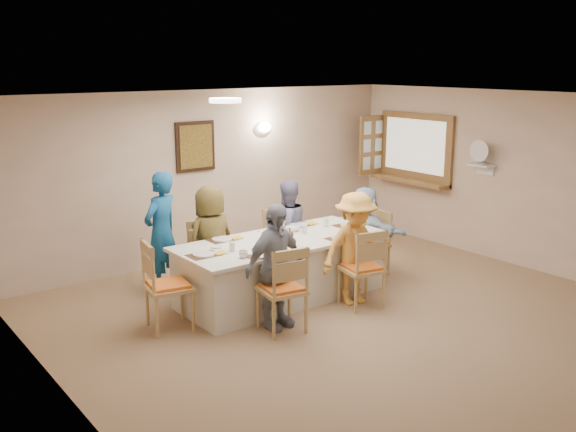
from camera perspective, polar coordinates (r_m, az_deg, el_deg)
ground at (r=7.30m, az=8.07°, el=-9.88°), size 7.00×7.00×0.00m
room_walls at (r=6.85m, az=8.48°, el=1.83°), size 7.00×7.00×7.00m
wall_picture at (r=9.37m, az=-8.23°, el=6.14°), size 0.62×0.05×0.72m
wall_sconce at (r=9.97m, az=-2.13°, el=7.86°), size 0.26×0.09×0.18m
ceiling_light at (r=7.26m, az=-5.59°, el=10.19°), size 0.36×0.36×0.05m
serving_hatch at (r=10.79m, az=11.29°, el=5.91°), size 0.06×1.50×1.15m
hatch_sill at (r=10.78m, az=10.73°, el=3.10°), size 0.30×1.50×0.05m
shutter_door at (r=11.11m, az=7.44°, el=6.28°), size 0.55×0.04×1.00m
fan_shelf at (r=9.91m, az=16.81°, el=4.34°), size 0.22×0.36×0.03m
desk_fan at (r=9.86m, az=16.77°, el=5.19°), size 0.30×0.30×0.28m
dining_table at (r=8.00m, az=-0.56°, el=-4.71°), size 2.66×1.12×0.76m
chair_back_left at (r=8.30m, az=-7.22°, el=-3.64°), size 0.50×0.50×0.90m
chair_back_right at (r=8.94m, az=-0.57°, el=-2.29°), size 0.46×0.46×0.89m
chair_front_left at (r=7.02m, az=-0.56°, el=-6.38°), size 0.55×0.55×0.99m
chair_front_right at (r=7.76m, az=6.56°, el=-4.52°), size 0.56×0.56×0.98m
chair_left_end at (r=7.19m, az=-10.55°, el=-6.02°), size 0.57×0.57×1.02m
chair_right_end at (r=8.96m, az=7.40°, el=-2.39°), size 0.45×0.45×0.89m
diner_back_left at (r=8.13m, az=-6.84°, el=-2.16°), size 0.77×0.57×1.40m
diner_back_right at (r=8.79m, az=-0.10°, el=-1.11°), size 0.65×0.51×1.32m
diner_front_left at (r=7.04m, az=-1.16°, el=-4.51°), size 0.91×0.56×1.41m
diner_front_right at (r=7.78m, az=5.99°, el=-2.90°), size 1.09×0.85×1.39m
diner_right_end at (r=8.82m, az=6.83°, el=-1.39°), size 1.29×0.76×1.25m
caregiver at (r=8.31m, az=-11.19°, el=-1.41°), size 0.85×0.81×1.56m
placemat_fl at (r=7.23m, az=-2.38°, el=-3.56°), size 0.33×0.25×0.01m
plate_fl at (r=7.22m, az=-2.38°, el=-3.48°), size 0.23×0.23×0.01m
napkin_fl at (r=7.29m, az=-1.00°, el=-3.35°), size 0.14×0.14×0.01m
placemat_fr at (r=7.95m, az=4.72°, el=-2.00°), size 0.35×0.26×0.01m
plate_fr at (r=7.94m, az=4.72°, el=-1.93°), size 0.24×0.24×0.01m
napkin_fr at (r=8.03m, az=5.91°, el=-1.82°), size 0.13×0.13×0.01m
placemat_bl at (r=7.90m, az=-5.89°, el=-2.12°), size 0.33×0.25×0.01m
plate_bl at (r=7.90m, az=-5.89°, el=-2.05°), size 0.25×0.25×0.02m
napkin_bl at (r=7.95m, az=-4.60°, el=-1.94°), size 0.13×0.13×0.01m
placemat_br at (r=8.56m, az=0.95°, el=-0.81°), size 0.36×0.27×0.01m
plate_br at (r=8.56m, az=0.95°, el=-0.74°), size 0.25×0.25×0.02m
napkin_br at (r=8.64m, az=2.10°, el=-0.65°), size 0.14×0.14×0.01m
placemat_le at (r=7.31m, az=-7.50°, el=-3.46°), size 0.35×0.26×0.01m
plate_le at (r=7.31m, az=-7.50°, el=-3.39°), size 0.25×0.25×0.02m
napkin_le at (r=7.35m, az=-6.09°, el=-3.26°), size 0.14×0.14×0.01m
placemat_re at (r=8.59m, az=5.42°, el=-0.83°), size 0.37×0.28×0.01m
plate_re at (r=8.58m, az=5.42°, el=-0.77°), size 0.23×0.23×0.01m
napkin_re at (r=8.67m, az=6.52°, el=-0.67°), size 0.13×0.13×0.01m
teacup_a at (r=7.17m, az=-4.00°, el=-3.41°), size 0.12×0.12×0.08m
teacup_b at (r=8.50m, az=-0.45°, el=-0.67°), size 0.13×0.13×0.08m
bowl_a at (r=7.56m, az=-1.02°, el=-2.59°), size 0.26×0.26×0.05m
bowl_b at (r=8.27m, az=0.43°, el=-1.14°), size 0.24×0.24×0.06m
condiment_ketchup at (r=7.88m, az=-0.90°, el=-1.19°), size 0.15×0.15×0.24m
condiment_brown at (r=7.94m, az=-0.59°, el=-1.26°), size 0.11×0.11×0.20m
condiment_malt at (r=7.90m, az=0.12°, el=-1.54°), size 0.12×0.12×0.14m
drinking_glass at (r=7.83m, az=-1.67°, el=-1.80°), size 0.07×0.07×0.10m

